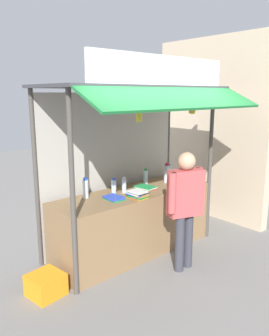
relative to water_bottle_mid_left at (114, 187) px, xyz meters
The scene contains 18 objects.
ground_plane 1.08m from the water_bottle_mid_left, 11.99° to the right, with size 20.00×20.00×0.00m, color slate.
stall_counter 0.66m from the water_bottle_mid_left, 11.99° to the right, with size 2.48×0.77×0.92m, color olive.
stall_structure 0.73m from the water_bottle_mid_left, 12.43° to the left, with size 2.68×1.65×2.76m.
water_bottle_mid_left is the anchor object (origin of this frame).
water_bottle_back_left 0.18m from the water_bottle_mid_left, ahead, with size 0.06×0.06×0.23m.
water_bottle_left 1.32m from the water_bottle_mid_left, ahead, with size 0.06×0.06×0.23m.
water_bottle_mid_right 0.40m from the water_bottle_mid_left, 158.18° to the left, with size 0.08×0.08×0.28m.
water_bottle_right 0.73m from the water_bottle_mid_left, ahead, with size 0.07×0.07×0.25m.
water_bottle_back_right 1.05m from the water_bottle_mid_left, ahead, with size 0.09×0.09×0.31m.
magazine_stack_far_right 0.55m from the water_bottle_mid_left, ahead, with size 0.24×0.32×0.04m.
magazine_stack_front_left 0.23m from the water_bottle_mid_left, 127.52° to the right, with size 0.22×0.27×0.04m.
magazine_stack_rear_center 0.36m from the water_bottle_mid_left, 63.07° to the right, with size 0.24×0.28×0.10m.
magazine_stack_center 1.28m from the water_bottle_mid_left, ahead, with size 0.23×0.30×0.06m.
banana_bunch_inner_left 1.54m from the water_bottle_mid_left, 30.01° to the right, with size 0.11×0.11×0.25m.
banana_bunch_inner_right 1.16m from the water_bottle_mid_left, 93.28° to the right, with size 0.11×0.11×0.31m.
vendor_person 1.01m from the water_bottle_mid_left, 61.85° to the right, with size 0.60×0.33×1.59m.
plastic_crate 1.52m from the water_bottle_mid_left, 168.56° to the right, with size 0.37×0.37×0.26m, color orange.
neighbour_wall 2.56m from the water_bottle_mid_left, ahead, with size 0.20×2.40×3.29m, color beige.
Camera 1 is at (-3.05, -3.50, 2.31)m, focal length 35.88 mm.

